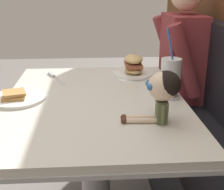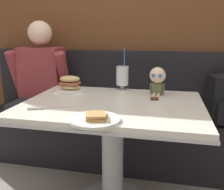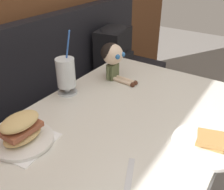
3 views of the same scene
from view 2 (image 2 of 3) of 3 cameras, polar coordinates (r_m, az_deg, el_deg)
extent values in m
cube|color=brown|center=(2.35, 4.77, 15.00)|extent=(4.40, 0.08, 2.40)
cube|color=black|center=(2.28, 3.31, -10.21)|extent=(2.60, 0.48, 0.45)
cube|color=black|center=(2.31, 4.23, 3.15)|extent=(2.60, 0.10, 0.55)
cube|color=silver|center=(1.56, 0.13, -2.23)|extent=(1.10, 0.80, 0.03)
cube|color=#B7BABF|center=(1.56, 0.13, -3.04)|extent=(1.11, 0.81, 0.02)
cylinder|color=#A5A8AD|center=(1.69, 0.13, -13.92)|extent=(0.14, 0.14, 0.65)
cylinder|color=white|center=(1.24, -3.90, -5.59)|extent=(0.25, 0.25, 0.01)
cube|color=#B78447|center=(1.22, -3.53, -5.20)|extent=(0.10, 0.10, 0.01)
cube|color=#B78447|center=(1.22, -3.74, -4.52)|extent=(0.12, 0.12, 0.01)
cylinder|color=silver|center=(1.88, 2.25, 1.25)|extent=(0.10, 0.10, 0.01)
cylinder|color=silver|center=(1.87, 2.26, 1.84)|extent=(0.03, 0.03, 0.03)
cylinder|color=silver|center=(1.86, 2.29, 4.40)|extent=(0.09, 0.09, 0.14)
cylinder|color=#E0DB6B|center=(1.86, 2.28, 4.16)|extent=(0.08, 0.08, 0.12)
cylinder|color=blue|center=(1.83, 2.84, 7.31)|extent=(0.01, 0.06, 0.22)
cube|color=white|center=(1.86, -9.46, 0.86)|extent=(0.22, 0.22, 0.00)
cylinder|color=white|center=(1.86, -9.47, 1.10)|extent=(0.22, 0.22, 0.01)
ellipsoid|color=tan|center=(1.86, -9.51, 1.83)|extent=(0.15, 0.10, 0.04)
cube|color=#995138|center=(1.85, -9.54, 2.68)|extent=(0.14, 0.09, 0.02)
ellipsoid|color=tan|center=(1.85, -9.58, 3.65)|extent=(0.15, 0.10, 0.04)
cube|color=silver|center=(1.47, -12.27, -2.89)|extent=(0.14, 0.07, 0.00)
cube|color=#B2B5BA|center=(1.48, -17.03, -2.93)|extent=(0.09, 0.05, 0.01)
cube|color=#5B6642|center=(1.75, 10.20, 1.34)|extent=(0.07, 0.04, 0.08)
sphere|color=beige|center=(1.73, 10.34, 4.48)|extent=(0.11, 0.11, 0.11)
ellipsoid|color=black|center=(1.74, 10.39, 4.80)|extent=(0.12, 0.11, 0.10)
sphere|color=#2D6BB2|center=(1.69, 9.43, 4.40)|extent=(0.03, 0.03, 0.03)
sphere|color=#2D6BB2|center=(1.68, 10.92, 4.31)|extent=(0.03, 0.03, 0.03)
cylinder|color=beige|center=(1.68, 9.39, -0.29)|extent=(0.03, 0.12, 0.02)
cylinder|color=beige|center=(1.68, 10.34, -0.36)|extent=(0.03, 0.12, 0.02)
sphere|color=#4C2819|center=(1.62, 9.13, -0.80)|extent=(0.03, 0.03, 0.03)
sphere|color=#4C2819|center=(1.62, 10.11, -0.87)|extent=(0.03, 0.03, 0.03)
cylinder|color=#5B6642|center=(1.75, 8.88, 1.56)|extent=(0.02, 0.02, 0.07)
cylinder|color=#5B6642|center=(1.75, 11.54, 1.38)|extent=(0.02, 0.02, 0.07)
cube|color=maroon|center=(2.39, -15.38, 3.45)|extent=(0.38, 0.24, 0.58)
sphere|color=beige|center=(2.35, -16.06, 13.41)|extent=(0.21, 0.21, 0.21)
cube|color=#23232D|center=(2.29, -17.08, -2.82)|extent=(0.34, 0.36, 0.14)
cylinder|color=maroon|center=(2.46, -20.73, 4.01)|extent=(0.09, 0.25, 0.48)
cylinder|color=maroon|center=(2.25, -10.79, 3.78)|extent=(0.09, 0.25, 0.48)
camera|label=1|loc=(1.78, 49.21, 11.89)|focal=51.47mm
camera|label=3|loc=(1.51, -37.46, 18.97)|focal=41.08mm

